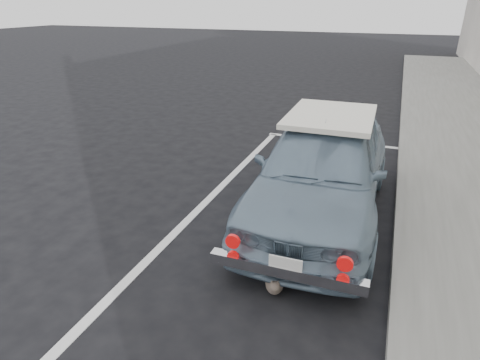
# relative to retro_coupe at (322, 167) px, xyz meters

# --- Properties ---
(pline_front) EXTENTS (3.00, 0.12, 0.01)m
(pline_front) POSITION_rel_retro_coupe_xyz_m (-0.27, 3.34, -0.71)
(pline_front) COLOR silver
(pline_front) RESTS_ON ground
(pline_side) EXTENTS (0.12, 7.00, 0.01)m
(pline_side) POSITION_rel_retro_coupe_xyz_m (-1.67, -0.16, -0.71)
(pline_side) COLOR silver
(pline_side) RESTS_ON ground
(retro_coupe) EXTENTS (1.73, 4.16, 1.41)m
(retro_coupe) POSITION_rel_retro_coupe_xyz_m (0.00, 0.00, 0.00)
(retro_coupe) COLOR #728BA1
(retro_coupe) RESTS_ON ground
(cat) EXTENTS (0.27, 0.43, 0.24)m
(cat) POSITION_rel_retro_coupe_xyz_m (-0.11, -1.90, -0.60)
(cat) COLOR brown
(cat) RESTS_ON ground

